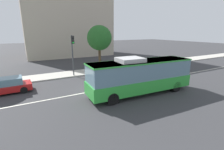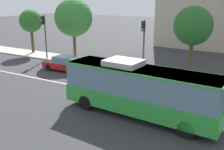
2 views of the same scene
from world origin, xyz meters
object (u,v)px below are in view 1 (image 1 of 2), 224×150
(sedan_red, at_px, (6,86))
(street_tree_kerbside_centre, at_px, (99,38))
(traffic_light_mid_block, at_px, (73,49))
(sedan_blue, at_px, (172,62))
(transit_bus, at_px, (141,75))

(sedan_red, xyz_separation_m, street_tree_kerbside_centre, (11.49, 3.87, 4.01))
(sedan_red, distance_m, traffic_light_mid_block, 8.26)
(sedan_blue, bearing_deg, traffic_light_mid_block, -6.87)
(sedan_blue, distance_m, traffic_light_mid_block, 16.12)
(sedan_blue, bearing_deg, sedan_red, 2.01)
(transit_bus, distance_m, street_tree_kerbside_centre, 10.42)
(sedan_red, relative_size, street_tree_kerbside_centre, 0.70)
(transit_bus, bearing_deg, sedan_blue, 32.91)
(traffic_light_mid_block, distance_m, street_tree_kerbside_centre, 4.52)
(transit_bus, height_order, street_tree_kerbside_centre, street_tree_kerbside_centre)
(transit_bus, bearing_deg, street_tree_kerbside_centre, 90.37)
(sedan_blue, relative_size, sedan_red, 0.99)
(sedan_blue, height_order, sedan_red, same)
(sedan_blue, bearing_deg, street_tree_kerbside_centre, -15.07)
(street_tree_kerbside_centre, bearing_deg, sedan_red, -161.40)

